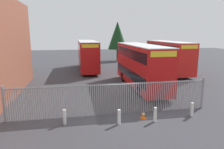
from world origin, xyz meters
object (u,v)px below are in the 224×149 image
(bollard_center_front, at_px, (119,117))
(traffic_cone_by_gate, at_px, (143,114))
(bollard_far_right, at_px, (192,110))
(double_decker_bus_near_gate, at_px, (141,64))
(bollard_near_right, at_px, (155,115))
(double_decker_bus_behind_fence_left, at_px, (168,56))
(bollard_near_left, at_px, (65,117))
(double_decker_bus_behind_fence_right, at_px, (88,54))

(bollard_center_front, bearing_deg, traffic_cone_by_gate, 17.24)
(bollard_far_right, distance_m, traffic_cone_by_gate, 3.38)
(double_decker_bus_near_gate, height_order, bollard_near_right, double_decker_bus_near_gate)
(double_decker_bus_behind_fence_left, bearing_deg, bollard_center_front, -124.24)
(bollard_near_right, bearing_deg, bollard_center_front, 179.46)
(bollard_near_left, height_order, traffic_cone_by_gate, bollard_near_left)
(bollard_near_right, bearing_deg, bollard_far_right, 7.34)
(bollard_near_left, distance_m, bollard_far_right, 8.45)
(double_decker_bus_behind_fence_left, xyz_separation_m, bollard_near_left, (-13.87, -14.88, -1.95))
(double_decker_bus_behind_fence_left, distance_m, bollard_far_right, 16.24)
(double_decker_bus_near_gate, height_order, double_decker_bus_behind_fence_right, same)
(double_decker_bus_near_gate, distance_m, bollard_near_left, 10.87)
(double_decker_bus_behind_fence_left, relative_size, bollard_near_right, 11.38)
(bollard_near_right, bearing_deg, double_decker_bus_behind_fence_right, 98.57)
(bollard_near_right, distance_m, bollard_far_right, 2.81)
(double_decker_bus_near_gate, bearing_deg, bollard_center_front, -116.17)
(bollard_center_front, distance_m, bollard_near_right, 2.35)
(bollard_center_front, bearing_deg, bollard_near_right, -0.54)
(double_decker_bus_near_gate, height_order, bollard_far_right, double_decker_bus_near_gate)
(double_decker_bus_near_gate, distance_m, double_decker_bus_behind_fence_left, 9.65)
(double_decker_bus_behind_fence_left, relative_size, bollard_center_front, 11.38)
(bollard_center_front, xyz_separation_m, bollard_near_right, (2.35, -0.02, 0.00))
(double_decker_bus_behind_fence_right, bearing_deg, bollard_center_front, -88.31)
(bollard_near_left, height_order, bollard_center_front, same)
(traffic_cone_by_gate, bearing_deg, bollard_near_left, 178.99)
(double_decker_bus_near_gate, xyz_separation_m, bollard_center_front, (-4.10, -8.35, -1.95))
(double_decker_bus_behind_fence_left, height_order, double_decker_bus_behind_fence_right, same)
(bollard_far_right, bearing_deg, traffic_cone_by_gate, 176.41)
(double_decker_bus_near_gate, height_order, bollard_near_left, double_decker_bus_near_gate)
(double_decker_bus_near_gate, relative_size, bollard_far_right, 11.38)
(double_decker_bus_behind_fence_right, bearing_deg, traffic_cone_by_gate, -82.91)
(double_decker_bus_behind_fence_right, height_order, traffic_cone_by_gate, double_decker_bus_behind_fence_right)
(double_decker_bus_near_gate, distance_m, double_decker_bus_behind_fence_right, 11.96)
(double_decker_bus_behind_fence_right, relative_size, bollard_near_right, 11.38)
(double_decker_bus_near_gate, relative_size, traffic_cone_by_gate, 18.32)
(bollard_center_front, bearing_deg, bollard_far_right, 3.75)
(double_decker_bus_behind_fence_right, xyz_separation_m, bollard_center_front, (0.57, -19.35, -1.95))
(bollard_center_front, xyz_separation_m, traffic_cone_by_gate, (1.77, 0.55, -0.19))
(bollard_far_right, bearing_deg, bollard_center_front, -176.25)
(double_decker_bus_behind_fence_left, relative_size, bollard_near_left, 11.38)
(double_decker_bus_behind_fence_left, xyz_separation_m, bollard_center_front, (-10.56, -15.52, -1.95))
(double_decker_bus_near_gate, bearing_deg, bollard_far_right, -82.66)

